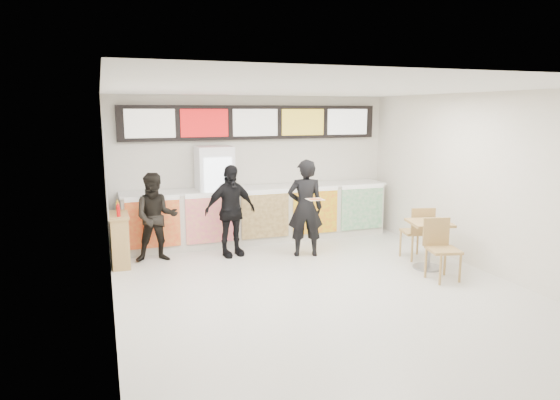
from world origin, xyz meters
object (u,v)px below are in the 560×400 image
customer_left (156,217)px  customer_mid (230,211)px  customer_main (305,208)px  drinks_fridge (215,196)px  cafe_table (429,236)px  condiment_ledge (120,239)px  service_counter (260,214)px

customer_left → customer_mid: 1.34m
customer_left → customer_main: bearing=-7.3°
drinks_fridge → cafe_table: size_ratio=1.15×
customer_main → condiment_ledge: size_ratio=1.66×
customer_mid → customer_left: bearing=163.0°
drinks_fridge → cafe_table: drinks_fridge is taller
service_counter → drinks_fridge: drinks_fridge is taller
drinks_fridge → customer_main: bearing=-43.2°
cafe_table → condiment_ledge: (-4.99, 2.00, -0.11)m
customer_main → condiment_ledge: customer_main is taller
drinks_fridge → customer_mid: drinks_fridge is taller
customer_left → customer_mid: (1.34, -0.12, 0.05)m
drinks_fridge → cafe_table: (3.11, -2.77, -0.43)m
drinks_fridge → customer_mid: 0.88m
service_counter → customer_main: bearing=-70.0°
service_counter → customer_left: 2.31m
customer_main → customer_mid: 1.40m
drinks_fridge → customer_left: 1.46m
customer_left → condiment_ledge: size_ratio=1.48×
service_counter → customer_mid: 1.23m
customer_left → drinks_fridge: bearing=36.0°
condiment_ledge → customer_left: bearing=2.4°
customer_main → customer_left: 2.72m
customer_main → cafe_table: (1.70, -1.45, -0.34)m
condiment_ledge → drinks_fridge: bearing=22.2°
customer_main → cafe_table: customer_main is taller
service_counter → drinks_fridge: bearing=179.0°
customer_left → condiment_ledge: bearing=-172.5°
service_counter → condiment_ledge: bearing=-165.0°
service_counter → condiment_ledge: size_ratio=5.08×
drinks_fridge → cafe_table: bearing=-41.7°
service_counter → customer_main: size_ratio=3.06×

